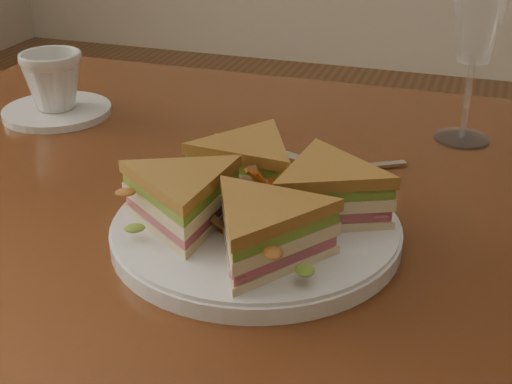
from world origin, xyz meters
TOP-DOWN VIEW (x-y plane):
  - table at (0.00, 0.00)m, footprint 1.20×0.80m
  - plate at (-0.02, -0.11)m, footprint 0.28×0.28m
  - sandwich_wedges at (-0.02, -0.11)m, footprint 0.30×0.30m
  - crisps_mound at (-0.02, -0.11)m, footprint 0.09×0.09m
  - spoon at (-0.03, 0.04)m, footprint 0.17×0.10m
  - knife at (-0.06, 0.09)m, footprint 0.21×0.07m
  - wine_glass at (0.15, 0.21)m, footprint 0.08×0.08m
  - saucer at (-0.40, 0.13)m, footprint 0.15×0.15m
  - coffee_cup at (-0.40, 0.13)m, footprint 0.09×0.09m

SIDE VIEW (x-z plane):
  - table at x=0.00m, z-range 0.28..1.03m
  - knife at x=-0.06m, z-range 0.75..0.75m
  - spoon at x=-0.03m, z-range 0.75..0.76m
  - saucer at x=-0.40m, z-range 0.75..0.76m
  - plate at x=-0.02m, z-range 0.75..0.77m
  - crisps_mound at x=-0.02m, z-range 0.77..0.82m
  - sandwich_wedges at x=-0.02m, z-range 0.77..0.82m
  - coffee_cup at x=-0.40m, z-range 0.76..0.84m
  - wine_glass at x=0.15m, z-range 0.80..1.01m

